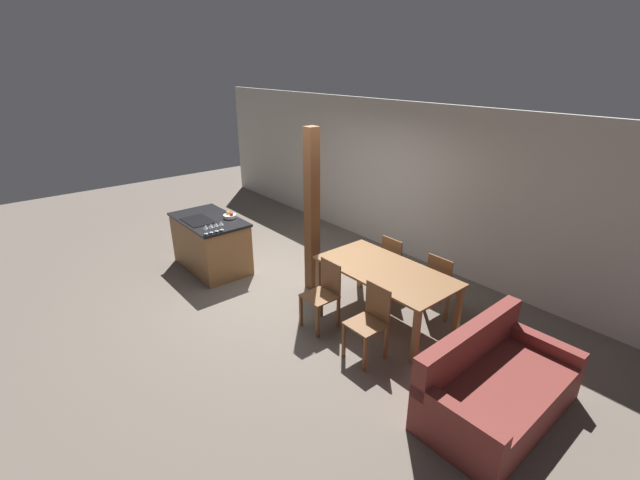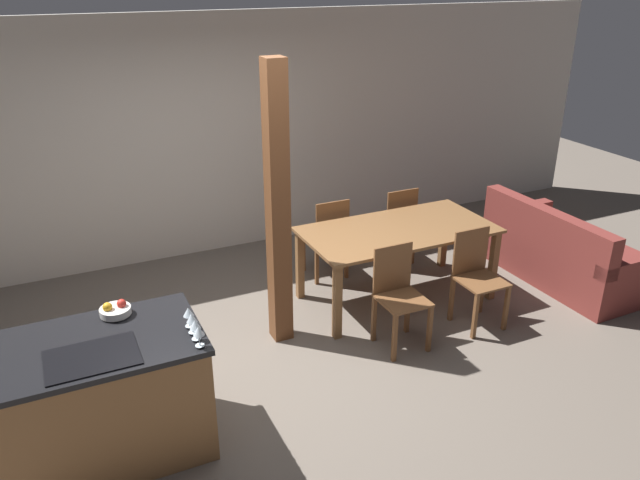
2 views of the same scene
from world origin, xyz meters
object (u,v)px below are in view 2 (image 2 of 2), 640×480
object	(u,v)px
wine_glass_far	(192,319)
dining_chair_near_right	(476,276)
dining_table	(398,237)
dining_chair_near_left	(398,294)
fruit_bowl	(115,310)
dining_chair_far_left	(328,236)
wine_glass_middle	(195,325)
kitchen_island	(98,400)
couch	(564,255)
timber_post	(278,209)
dining_chair_far_right	(396,223)
wine_glass_end	(188,313)
wine_glass_near	(199,332)

from	to	relation	value
wine_glass_far	dining_chair_near_right	xyz separation A→B (m)	(2.77, 0.52, -0.53)
dining_table	dining_chair_near_left	size ratio (longest dim) A/B	2.06
fruit_bowl	dining_chair_far_left	distance (m)	2.82
wine_glass_middle	dining_chair_far_left	size ratio (longest dim) A/B	0.16
kitchen_island	fruit_bowl	size ratio (longest dim) A/B	6.71
kitchen_island	wine_glass_middle	distance (m)	0.89
dining_chair_far_left	couch	world-z (taller)	dining_chair_far_left
kitchen_island	fruit_bowl	xyz separation A→B (m)	(0.21, 0.29, 0.49)
kitchen_island	wine_glass_far	distance (m)	0.87
fruit_bowl	wine_glass_far	size ratio (longest dim) A/B	1.49
dining_chair_far_left	timber_post	bearing A→B (deg)	44.83
wine_glass_middle	dining_chair_far_right	bearing A→B (deg)	36.28
wine_glass_far	couch	xyz separation A→B (m)	(4.22, 0.83, -0.73)
fruit_bowl	dining_table	xyz separation A→B (m)	(2.78, 0.77, -0.27)
kitchen_island	wine_glass_middle	size ratio (longest dim) A/B	10.03
timber_post	wine_glass_end	bearing A→B (deg)	-136.73
wine_glass_far	fruit_bowl	bearing A→B (deg)	132.74
fruit_bowl	dining_chair_far_left	size ratio (longest dim) A/B	0.23
fruit_bowl	wine_glass_end	world-z (taller)	wine_glass_end
wine_glass_far	dining_chair_far_left	bearing A→B (deg)	45.31
wine_glass_near	wine_glass_middle	distance (m)	0.09
couch	wine_glass_far	bearing A→B (deg)	100.39
dining_chair_far_right	wine_glass_far	bearing A→B (deg)	35.10
dining_chair_near_right	dining_chair_near_left	bearing A→B (deg)	180.00
wine_glass_middle	dining_chair_near_left	size ratio (longest dim) A/B	0.16
wine_glass_far	wine_glass_middle	bearing A→B (deg)	-90.00
kitchen_island	fruit_bowl	bearing A→B (deg)	53.30
kitchen_island	dining_chair_near_left	bearing A→B (deg)	7.69
dining_chair_near_right	couch	bearing A→B (deg)	12.32
fruit_bowl	timber_post	world-z (taller)	timber_post
dining_table	timber_post	size ratio (longest dim) A/B	0.75
fruit_bowl	dining_table	bearing A→B (deg)	15.59
dining_chair_far_left	wine_glass_near	bearing A→B (deg)	47.75
wine_glass_far	dining_chair_far_right	xyz separation A→B (m)	(2.77, 1.95, -0.53)
wine_glass_middle	fruit_bowl	bearing A→B (deg)	127.87
wine_glass_near	timber_post	bearing A→B (deg)	50.08
wine_glass_end	timber_post	size ratio (longest dim) A/B	0.06
kitchen_island	wine_glass_near	bearing A→B (deg)	-28.47
wine_glass_middle	dining_chair_near_right	bearing A→B (deg)	12.33
dining_chair_far_right	wine_glass_middle	bearing A→B (deg)	36.28
wine_glass_near	wine_glass_middle	bearing A→B (deg)	90.00
wine_glass_far	dining_chair_far_right	size ratio (longest dim) A/B	0.16
wine_glass_far	dining_chair_far_left	distance (m)	2.79
fruit_bowl	dining_chair_near_right	world-z (taller)	fruit_bowl
dining_table	couch	bearing A→B (deg)	-12.09
wine_glass_near	couch	size ratio (longest dim) A/B	0.08
dining_table	dining_chair_far_right	size ratio (longest dim) A/B	2.06
wine_glass_near	wine_glass_end	world-z (taller)	same
dining_chair_near_left	dining_chair_near_right	world-z (taller)	same
kitchen_island	dining_chair_near_right	distance (m)	3.43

